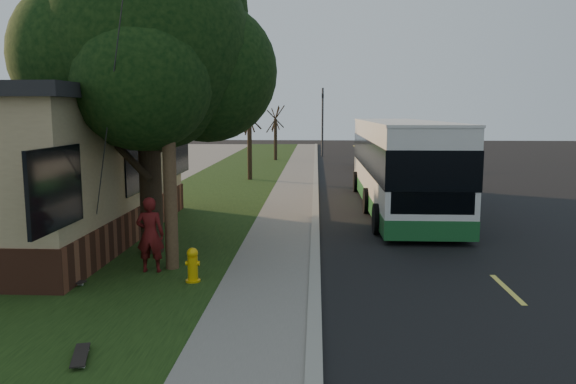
{
  "coord_description": "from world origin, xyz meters",
  "views": [
    {
      "loc": [
        0.01,
        -11.46,
        3.68
      ],
      "look_at": [
        -0.75,
        3.57,
        1.5
      ],
      "focal_mm": 35.0,
      "sensor_mm": 36.0,
      "label": 1
    }
  ],
  "objects_px": {
    "utility_pole": "(166,67)",
    "skateboard_spare": "(66,281)",
    "leafy_tree": "(149,51)",
    "fire_hydrant": "(193,265)",
    "skateboard_main": "(80,355)",
    "bare_tree_near": "(250,140)",
    "distant_car": "(376,156)",
    "transit_bus": "(400,163)",
    "traffic_signal": "(323,117)",
    "dumpster": "(69,209)",
    "bare_tree_far": "(275,134)",
    "skateboarder": "(150,235)"
  },
  "relations": [
    {
      "from": "utility_pole",
      "to": "skateboard_spare",
      "type": "relative_size",
      "value": 10.35
    },
    {
      "from": "leafy_tree",
      "to": "skateboard_spare",
      "type": "height_order",
      "value": "leafy_tree"
    },
    {
      "from": "fire_hydrant",
      "to": "skateboard_spare",
      "type": "bearing_deg",
      "value": -172.92
    },
    {
      "from": "skateboard_main",
      "to": "leafy_tree",
      "type": "bearing_deg",
      "value": 96.57
    },
    {
      "from": "bare_tree_near",
      "to": "distant_car",
      "type": "distance_m",
      "value": 9.95
    },
    {
      "from": "transit_bus",
      "to": "leafy_tree",
      "type": "bearing_deg",
      "value": -136.3
    },
    {
      "from": "leafy_tree",
      "to": "utility_pole",
      "type": "bearing_deg",
      "value": -62.4
    },
    {
      "from": "traffic_signal",
      "to": "transit_bus",
      "type": "height_order",
      "value": "traffic_signal"
    },
    {
      "from": "dumpster",
      "to": "bare_tree_far",
      "type": "bearing_deg",
      "value": 79.36
    },
    {
      "from": "bare_tree_far",
      "to": "transit_bus",
      "type": "xyz_separation_m",
      "value": [
        6.15,
        -20.36,
        -0.24
      ]
    },
    {
      "from": "bare_tree_far",
      "to": "skateboarder",
      "type": "xyz_separation_m",
      "value": [
        -0.7,
        -29.31,
        -1.08
      ]
    },
    {
      "from": "distant_car",
      "to": "transit_bus",
      "type": "bearing_deg",
      "value": -97.84
    },
    {
      "from": "skateboard_spare",
      "to": "dumpster",
      "type": "relative_size",
      "value": 0.61
    },
    {
      "from": "traffic_signal",
      "to": "distant_car",
      "type": "distance_m",
      "value": 10.26
    },
    {
      "from": "utility_pole",
      "to": "transit_bus",
      "type": "bearing_deg",
      "value": 53.27
    },
    {
      "from": "leafy_tree",
      "to": "skateboard_main",
      "type": "distance_m",
      "value": 8.25
    },
    {
      "from": "skateboard_spare",
      "to": "traffic_signal",
      "type": "bearing_deg",
      "value": 80.53
    },
    {
      "from": "leafy_tree",
      "to": "bare_tree_far",
      "type": "xyz_separation_m",
      "value": [
        1.17,
        27.35,
        -3.16
      ]
    },
    {
      "from": "bare_tree_far",
      "to": "skateboard_spare",
      "type": "height_order",
      "value": "bare_tree_far"
    },
    {
      "from": "leafy_tree",
      "to": "bare_tree_near",
      "type": "height_order",
      "value": "leafy_tree"
    },
    {
      "from": "traffic_signal",
      "to": "dumpster",
      "type": "distance_m",
      "value": 29.95
    },
    {
      "from": "transit_bus",
      "to": "bare_tree_far",
      "type": "bearing_deg",
      "value": 106.8
    },
    {
      "from": "skateboard_main",
      "to": "dumpster",
      "type": "xyz_separation_m",
      "value": [
        -4.22,
        9.12,
        0.53
      ]
    },
    {
      "from": "leafy_tree",
      "to": "distant_car",
      "type": "relative_size",
      "value": 1.61
    },
    {
      "from": "transit_bus",
      "to": "skateboarder",
      "type": "relative_size",
      "value": 7.14
    },
    {
      "from": "utility_pole",
      "to": "fire_hydrant",
      "type": "bearing_deg",
      "value": -54.62
    },
    {
      "from": "leafy_tree",
      "to": "distant_car",
      "type": "bearing_deg",
      "value": 69.94
    },
    {
      "from": "fire_hydrant",
      "to": "distant_car",
      "type": "height_order",
      "value": "distant_car"
    },
    {
      "from": "transit_bus",
      "to": "dumpster",
      "type": "relative_size",
      "value": 8.51
    },
    {
      "from": "skateboarder",
      "to": "skateboard_main",
      "type": "distance_m",
      "value": 4.61
    },
    {
      "from": "utility_pole",
      "to": "skateboarder",
      "type": "bearing_deg",
      "value": -143.08
    },
    {
      "from": "skateboard_spare",
      "to": "skateboard_main",
      "type": "bearing_deg",
      "value": -62.85
    },
    {
      "from": "leafy_tree",
      "to": "skateboarder",
      "type": "distance_m",
      "value": 4.69
    },
    {
      "from": "bare_tree_far",
      "to": "skateboard_spare",
      "type": "xyz_separation_m",
      "value": [
        -2.22,
        -30.33,
        -1.87
      ]
    },
    {
      "from": "fire_hydrant",
      "to": "distant_car",
      "type": "relative_size",
      "value": 0.15
    },
    {
      "from": "traffic_signal",
      "to": "skateboard_main",
      "type": "bearing_deg",
      "value": -95.92
    },
    {
      "from": "leafy_tree",
      "to": "skateboard_main",
      "type": "relative_size",
      "value": 9.1
    },
    {
      "from": "skateboarder",
      "to": "dumpster",
      "type": "xyz_separation_m",
      "value": [
        -3.94,
        4.6,
        -0.27
      ]
    },
    {
      "from": "skateboarder",
      "to": "skateboard_spare",
      "type": "bearing_deg",
      "value": 30.53
    },
    {
      "from": "utility_pole",
      "to": "traffic_signal",
      "type": "relative_size",
      "value": 1.65
    },
    {
      "from": "dumpster",
      "to": "bare_tree_near",
      "type": "bearing_deg",
      "value": 71.95
    },
    {
      "from": "bare_tree_far",
      "to": "dumpster",
      "type": "bearing_deg",
      "value": -100.64
    },
    {
      "from": "skateboard_main",
      "to": "bare_tree_far",
      "type": "bearing_deg",
      "value": 89.28
    },
    {
      "from": "utility_pole",
      "to": "bare_tree_near",
      "type": "height_order",
      "value": "utility_pole"
    },
    {
      "from": "leafy_tree",
      "to": "traffic_signal",
      "type": "xyz_separation_m",
      "value": [
        4.67,
        31.35,
        -2.0
      ]
    },
    {
      "from": "bare_tree_far",
      "to": "transit_bus",
      "type": "distance_m",
      "value": 21.27
    },
    {
      "from": "leafy_tree",
      "to": "bare_tree_far",
      "type": "height_order",
      "value": "leafy_tree"
    },
    {
      "from": "bare_tree_near",
      "to": "dumpster",
      "type": "relative_size",
      "value": 2.99
    },
    {
      "from": "utility_pole",
      "to": "skateboarder",
      "type": "relative_size",
      "value": 5.29
    },
    {
      "from": "fire_hydrant",
      "to": "skateboard_main",
      "type": "height_order",
      "value": "fire_hydrant"
    }
  ]
}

